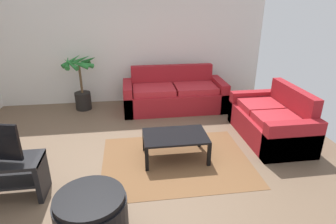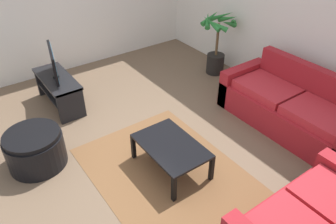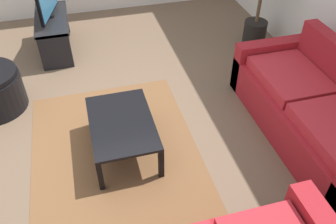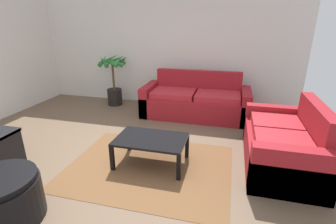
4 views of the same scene
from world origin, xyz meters
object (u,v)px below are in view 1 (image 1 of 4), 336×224
object	(u,v)px
couch_main	(174,96)
coffee_table	(175,138)
couch_loveseat	(271,122)
ottoman	(92,216)
potted_palm	(81,84)

from	to	relation	value
couch_main	coffee_table	xyz separation A→B (m)	(-0.31, -2.01, 0.04)
couch_loveseat	ottoman	bearing A→B (deg)	-147.70
couch_loveseat	coffee_table	bearing A→B (deg)	-166.22
couch_main	couch_loveseat	xyz separation A→B (m)	(1.44, -1.58, -0.00)
ottoman	couch_main	bearing A→B (deg)	67.44
coffee_table	ottoman	bearing A→B (deg)	-128.55
couch_loveseat	coffee_table	xyz separation A→B (m)	(-1.76, -0.43, 0.04)
coffee_table	ottoman	size ratio (longest dim) A/B	1.29
couch_main	ottoman	bearing A→B (deg)	-112.56
couch_main	coffee_table	world-z (taller)	couch_main
couch_loveseat	potted_palm	bearing A→B (deg)	151.46
coffee_table	ottoman	world-z (taller)	ottoman
couch_main	ottoman	distance (m)	3.66
couch_loveseat	ottoman	xyz separation A→B (m)	(-2.85, -1.80, -0.06)
ottoman	coffee_table	bearing A→B (deg)	51.45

